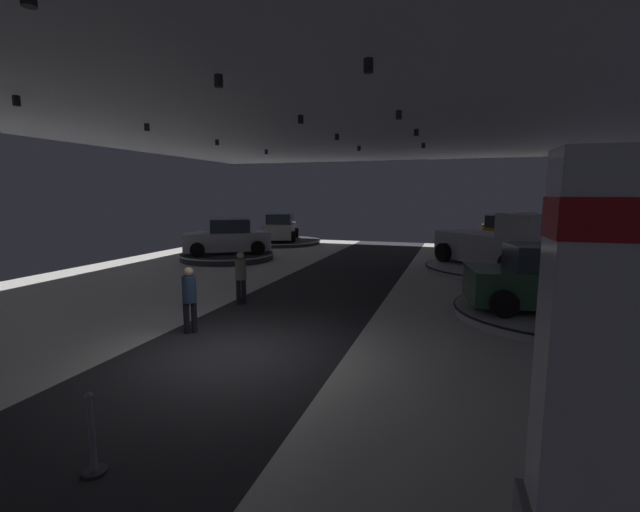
% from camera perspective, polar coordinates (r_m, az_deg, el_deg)
% --- Properties ---
extents(ground, '(24.00, 44.00, 0.06)m').
position_cam_1_polar(ground, '(9.22, -11.52, -12.84)').
color(ground, silver).
extents(ceiling_with_spotlights, '(24.00, 44.00, 0.39)m').
position_cam_1_polar(ceiling_with_spotlights, '(8.92, -12.64, 22.89)').
color(ceiling_with_spotlights, silver).
extents(brand_sign_pylon, '(1.29, 0.69, 3.65)m').
position_cam_1_polar(brand_sign_pylon, '(4.62, 34.00, -10.44)').
color(brand_sign_pylon, slate).
rests_on(brand_sign_pylon, ground).
extents(display_platform_deep_right, '(4.97, 4.97, 0.36)m').
position_cam_1_polar(display_platform_deep_right, '(26.93, 22.42, 1.05)').
color(display_platform_deep_right, '#B7B7BC').
rests_on(display_platform_deep_right, ground).
extents(display_car_deep_right, '(2.35, 4.30, 1.71)m').
position_cam_1_polar(display_car_deep_right, '(26.87, 22.53, 3.01)').
color(display_car_deep_right, '#B77519').
rests_on(display_car_deep_right, display_platform_deep_right).
extents(display_platform_far_left, '(4.67, 4.67, 0.32)m').
position_cam_1_polar(display_platform_far_left, '(22.15, -12.18, 0.01)').
color(display_platform_far_left, '#333338').
rests_on(display_platform_far_left, ground).
extents(display_car_far_left, '(4.50, 3.80, 1.71)m').
position_cam_1_polar(display_car_far_left, '(22.05, -12.17, 2.34)').
color(display_car_far_left, silver).
rests_on(display_car_far_left, display_platform_far_left).
extents(display_platform_mid_right, '(4.90, 4.90, 0.25)m').
position_cam_1_polar(display_platform_mid_right, '(12.99, 28.11, -6.68)').
color(display_platform_mid_right, '#B7B7BC').
rests_on(display_platform_mid_right, ground).
extents(display_car_mid_right, '(4.44, 2.76, 1.71)m').
position_cam_1_polar(display_car_mid_right, '(12.80, 28.25, -2.90)').
color(display_car_mid_right, '#2D5638').
rests_on(display_car_mid_right, display_platform_mid_right).
extents(display_platform_deep_left, '(5.36, 5.36, 0.27)m').
position_cam_1_polar(display_platform_deep_left, '(28.69, -5.29, 1.93)').
color(display_platform_deep_left, '#333338').
rests_on(display_platform_deep_left, ground).
extents(display_car_deep_left, '(3.14, 4.54, 1.71)m').
position_cam_1_polar(display_car_deep_left, '(28.58, -5.32, 3.68)').
color(display_car_deep_left, silver).
rests_on(display_car_deep_left, display_platform_deep_left).
extents(display_platform_far_right, '(5.68, 5.68, 0.22)m').
position_cam_1_polar(display_platform_far_right, '(19.83, 21.96, -1.50)').
color(display_platform_far_right, silver).
rests_on(display_platform_far_right, ground).
extents(pickup_truck_far_right, '(5.08, 5.36, 2.30)m').
position_cam_1_polar(pickup_truck_far_right, '(19.47, 22.80, 1.35)').
color(pickup_truck_far_right, silver).
rests_on(pickup_truck_far_right, display_platform_far_right).
extents(visitor_walking_near, '(0.32, 0.32, 1.59)m').
position_cam_1_polar(visitor_walking_near, '(12.98, -10.45, -2.39)').
color(visitor_walking_near, black).
rests_on(visitor_walking_near, ground).
extents(visitor_walking_far, '(0.32, 0.32, 1.59)m').
position_cam_1_polar(visitor_walking_far, '(10.57, -16.90, -5.04)').
color(visitor_walking_far, black).
rests_on(visitor_walking_far, ground).
extents(stanchion_a, '(0.28, 0.28, 1.01)m').
position_cam_1_polar(stanchion_a, '(6.09, -27.86, -21.13)').
color(stanchion_a, '#333338').
rests_on(stanchion_a, ground).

